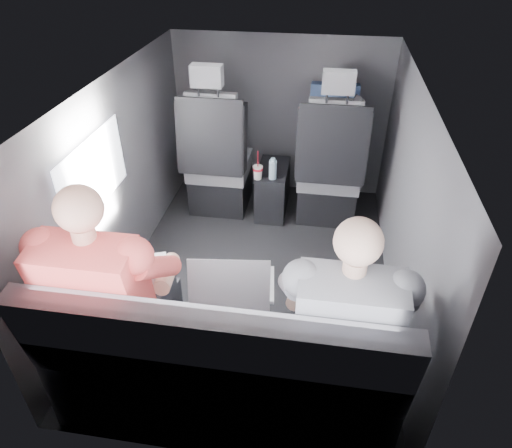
% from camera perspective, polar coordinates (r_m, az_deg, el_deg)
% --- Properties ---
extents(floor, '(2.60, 2.60, 0.00)m').
position_cam_1_polar(floor, '(3.24, 0.05, -6.53)').
color(floor, black).
rests_on(floor, ground).
extents(ceiling, '(2.60, 2.60, 0.00)m').
position_cam_1_polar(ceiling, '(2.56, 0.07, 16.92)').
color(ceiling, '#B2B2AD').
rests_on(ceiling, panel_back).
extents(panel_left, '(0.02, 2.60, 1.35)m').
position_cam_1_polar(panel_left, '(3.09, -16.74, 4.97)').
color(panel_left, '#56565B').
rests_on(panel_left, floor).
extents(panel_right, '(0.02, 2.60, 1.35)m').
position_cam_1_polar(panel_right, '(2.86, 18.18, 2.19)').
color(panel_right, '#56565B').
rests_on(panel_right, floor).
extents(panel_front, '(1.80, 0.02, 1.35)m').
position_cam_1_polar(panel_front, '(4.00, 3.01, 13.23)').
color(panel_front, '#56565B').
rests_on(panel_front, floor).
extents(panel_back, '(1.80, 0.02, 1.35)m').
position_cam_1_polar(panel_back, '(1.86, -6.40, -16.79)').
color(panel_back, '#56565B').
rests_on(panel_back, floor).
extents(side_window, '(0.02, 0.75, 0.42)m').
position_cam_1_polar(side_window, '(2.74, -19.54, 5.93)').
color(side_window, white).
rests_on(side_window, panel_left).
extents(seatbelt, '(0.35, 0.11, 0.59)m').
position_cam_1_polar(seatbelt, '(3.35, 9.63, 10.77)').
color(seatbelt, black).
rests_on(seatbelt, front_seat_right).
extents(front_seat_left, '(0.52, 0.58, 1.26)m').
position_cam_1_polar(front_seat_left, '(3.77, -4.77, 7.19)').
color(front_seat_left, black).
rests_on(front_seat_left, floor).
extents(front_seat_right, '(0.52, 0.58, 1.26)m').
position_cam_1_polar(front_seat_right, '(3.68, 9.09, 6.12)').
color(front_seat_right, black).
rests_on(front_seat_right, floor).
extents(center_console, '(0.24, 0.48, 0.41)m').
position_cam_1_polar(center_console, '(3.83, 2.09, 4.34)').
color(center_console, black).
rests_on(center_console, floor).
extents(rear_bench, '(1.60, 0.57, 0.92)m').
position_cam_1_polar(rear_bench, '(2.29, -4.26, -17.98)').
color(rear_bench, slate).
rests_on(rear_bench, floor).
extents(soda_cup, '(0.08, 0.08, 0.24)m').
position_cam_1_polar(soda_cup, '(3.55, 0.23, 6.54)').
color(soda_cup, white).
rests_on(soda_cup, center_console).
extents(water_bottle, '(0.06, 0.06, 0.17)m').
position_cam_1_polar(water_bottle, '(3.55, 2.11, 6.86)').
color(water_bottle, '#A1C7D9').
rests_on(water_bottle, center_console).
extents(laptop_white, '(0.42, 0.44, 0.26)m').
position_cam_1_polar(laptop_white, '(2.38, -15.83, -5.85)').
color(laptop_white, white).
rests_on(laptop_white, passenger_rear_left).
extents(laptop_silver, '(0.40, 0.38, 0.27)m').
position_cam_1_polar(laptop_silver, '(2.22, -2.78, -7.53)').
color(laptop_silver, silver).
rests_on(laptop_silver, rear_bench).
extents(laptop_black, '(0.44, 0.48, 0.26)m').
position_cam_1_polar(laptop_black, '(2.19, 10.06, -8.91)').
color(laptop_black, black).
rests_on(laptop_black, passenger_rear_right).
extents(passenger_rear_left, '(0.54, 0.65, 1.28)m').
position_cam_1_polar(passenger_rear_left, '(2.25, -17.30, -8.35)').
color(passenger_rear_left, '#2F2F34').
rests_on(passenger_rear_left, rear_bench).
extents(passenger_rear_right, '(0.51, 0.63, 1.24)m').
position_cam_1_polar(passenger_rear_right, '(2.08, 10.80, -11.98)').
color(passenger_rear_right, '#334E71').
rests_on(passenger_rear_right, rear_bench).
extents(passenger_front_right, '(0.37, 0.37, 0.71)m').
position_cam_1_polar(passenger_front_right, '(3.77, 9.49, 12.53)').
color(passenger_front_right, '#334E71').
rests_on(passenger_front_right, front_seat_right).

